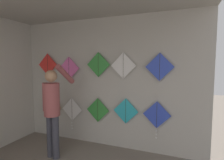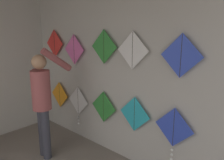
{
  "view_description": "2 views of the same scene",
  "coord_description": "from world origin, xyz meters",
  "px_view_note": "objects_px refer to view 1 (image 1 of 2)",
  "views": [
    {
      "loc": [
        1.68,
        0.29,
        1.8
      ],
      "look_at": [
        0.46,
        3.49,
        1.5
      ],
      "focal_mm": 28.0,
      "sensor_mm": 36.0,
      "label": 1
    },
    {
      "loc": [
        2.47,
        1.24,
        2.06
      ],
      "look_at": [
        0.44,
        3.49,
        1.36
      ],
      "focal_mm": 35.0,
      "sensor_mm": 36.0,
      "label": 2
    }
  ],
  "objects_px": {
    "kite_4": "(157,117)",
    "kite_3": "(126,111)",
    "kite_2": "(98,110)",
    "shopkeeper": "(52,106)",
    "kite_0": "(52,107)",
    "kite_1": "(72,111)",
    "kite_6": "(69,68)",
    "kite_7": "(98,65)",
    "kite_8": "(123,66)",
    "kite_5": "(48,65)",
    "kite_9": "(160,67)"
  },
  "relations": [
    {
      "from": "kite_3",
      "to": "kite_8",
      "type": "relative_size",
      "value": 1.0
    },
    {
      "from": "kite_3",
      "to": "kite_4",
      "type": "relative_size",
      "value": 0.72
    },
    {
      "from": "shopkeeper",
      "to": "kite_4",
      "type": "height_order",
      "value": "shopkeeper"
    },
    {
      "from": "kite_3",
      "to": "kite_5",
      "type": "distance_m",
      "value": 2.21
    },
    {
      "from": "kite_0",
      "to": "kite_4",
      "type": "height_order",
      "value": "kite_4"
    },
    {
      "from": "shopkeeper",
      "to": "kite_9",
      "type": "xyz_separation_m",
      "value": [
        1.89,
        0.79,
        0.74
      ]
    },
    {
      "from": "kite_6",
      "to": "kite_7",
      "type": "xyz_separation_m",
      "value": [
        0.75,
        0.0,
        0.09
      ]
    },
    {
      "from": "shopkeeper",
      "to": "kite_2",
      "type": "distance_m",
      "value": 1.0
    },
    {
      "from": "kite_0",
      "to": "kite_2",
      "type": "xyz_separation_m",
      "value": [
        1.27,
        0.0,
        0.04
      ]
    },
    {
      "from": "kite_1",
      "to": "kite_3",
      "type": "relative_size",
      "value": 1.38
    },
    {
      "from": "kite_6",
      "to": "kite_5",
      "type": "bearing_deg",
      "value": 180.0
    },
    {
      "from": "kite_7",
      "to": "kite_1",
      "type": "bearing_deg",
      "value": -179.91
    },
    {
      "from": "kite_2",
      "to": "kite_7",
      "type": "bearing_deg",
      "value": 0.0
    },
    {
      "from": "kite_6",
      "to": "kite_9",
      "type": "relative_size",
      "value": 1.0
    },
    {
      "from": "kite_6",
      "to": "kite_8",
      "type": "height_order",
      "value": "kite_8"
    },
    {
      "from": "kite_4",
      "to": "kite_6",
      "type": "distance_m",
      "value": 2.22
    },
    {
      "from": "kite_2",
      "to": "kite_6",
      "type": "xyz_separation_m",
      "value": [
        -0.73,
        0.0,
        0.92
      ]
    },
    {
      "from": "kite_4",
      "to": "kite_6",
      "type": "xyz_separation_m",
      "value": [
        -2.01,
        0.0,
        0.93
      ]
    },
    {
      "from": "kite_3",
      "to": "kite_7",
      "type": "distance_m",
      "value": 1.15
    },
    {
      "from": "kite_1",
      "to": "kite_5",
      "type": "relative_size",
      "value": 1.38
    },
    {
      "from": "kite_5",
      "to": "kite_4",
      "type": "bearing_deg",
      "value": -0.02
    },
    {
      "from": "kite_5",
      "to": "kite_9",
      "type": "bearing_deg",
      "value": 0.0
    },
    {
      "from": "kite_0",
      "to": "kite_1",
      "type": "relative_size",
      "value": 0.72
    },
    {
      "from": "kite_2",
      "to": "kite_3",
      "type": "xyz_separation_m",
      "value": [
        0.65,
        0.0,
        0.04
      ]
    },
    {
      "from": "kite_6",
      "to": "kite_8",
      "type": "distance_m",
      "value": 1.32
    },
    {
      "from": "kite_3",
      "to": "kite_6",
      "type": "height_order",
      "value": "kite_6"
    },
    {
      "from": "kite_2",
      "to": "kite_9",
      "type": "bearing_deg",
      "value": 0.0
    },
    {
      "from": "kite_0",
      "to": "kite_5",
      "type": "relative_size",
      "value": 1.0
    },
    {
      "from": "shopkeeper",
      "to": "kite_8",
      "type": "bearing_deg",
      "value": 42.6
    },
    {
      "from": "kite_1",
      "to": "kite_2",
      "type": "bearing_deg",
      "value": 0.09
    },
    {
      "from": "shopkeeper",
      "to": "kite_6",
      "type": "distance_m",
      "value": 1.06
    },
    {
      "from": "kite_7",
      "to": "kite_6",
      "type": "bearing_deg",
      "value": 180.0
    },
    {
      "from": "kite_2",
      "to": "kite_8",
      "type": "distance_m",
      "value": 1.15
    },
    {
      "from": "kite_2",
      "to": "kite_1",
      "type": "bearing_deg",
      "value": -179.91
    },
    {
      "from": "kite_0",
      "to": "kite_4",
      "type": "bearing_deg",
      "value": -0.02
    },
    {
      "from": "kite_6",
      "to": "kite_8",
      "type": "relative_size",
      "value": 1.0
    },
    {
      "from": "kite_2",
      "to": "kite_9",
      "type": "distance_m",
      "value": 1.63
    },
    {
      "from": "kite_2",
      "to": "kite_4",
      "type": "relative_size",
      "value": 0.72
    },
    {
      "from": "shopkeeper",
      "to": "kite_6",
      "type": "xyz_separation_m",
      "value": [
        -0.15,
        0.79,
        0.69
      ]
    },
    {
      "from": "kite_1",
      "to": "kite_3",
      "type": "xyz_separation_m",
      "value": [
        1.32,
        0.0,
        0.13
      ]
    },
    {
      "from": "shopkeeper",
      "to": "kite_7",
      "type": "height_order",
      "value": "kite_7"
    },
    {
      "from": "kite_1",
      "to": "kite_7",
      "type": "xyz_separation_m",
      "value": [
        0.69,
        0.0,
        1.09
      ]
    },
    {
      "from": "shopkeeper",
      "to": "kite_0",
      "type": "xyz_separation_m",
      "value": [
        -0.69,
        0.79,
        -0.27
      ]
    },
    {
      "from": "kite_4",
      "to": "kite_7",
      "type": "xyz_separation_m",
      "value": [
        -1.26,
        0.0,
        1.02
      ]
    },
    {
      "from": "kite_0",
      "to": "kite_3",
      "type": "bearing_deg",
      "value": 0.0
    },
    {
      "from": "kite_0",
      "to": "kite_8",
      "type": "relative_size",
      "value": 1.0
    },
    {
      "from": "kite_0",
      "to": "kite_5",
      "type": "xyz_separation_m",
      "value": [
        -0.08,
        0.0,
        1.05
      ]
    },
    {
      "from": "kite_4",
      "to": "kite_3",
      "type": "bearing_deg",
      "value": 179.91
    },
    {
      "from": "kite_3",
      "to": "kite_5",
      "type": "height_order",
      "value": "kite_5"
    },
    {
      "from": "kite_7",
      "to": "kite_8",
      "type": "height_order",
      "value": "kite_7"
    }
  ]
}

